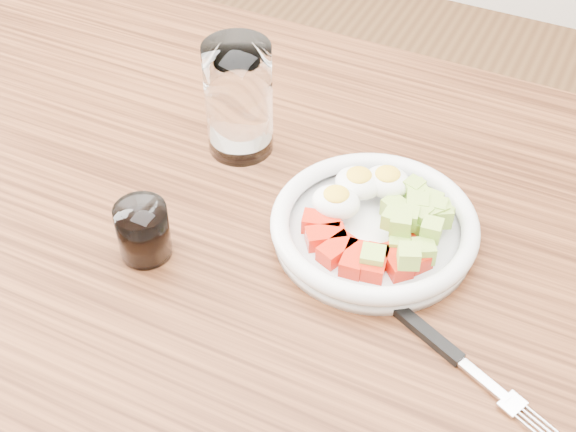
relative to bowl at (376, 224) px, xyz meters
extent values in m
cube|color=brown|center=(-0.74, 0.30, -0.43)|extent=(0.07, 0.07, 0.73)
cube|color=brown|center=(-0.09, -0.05, -0.04)|extent=(1.50, 0.90, 0.04)
cylinder|color=white|center=(0.00, 0.00, -0.02)|extent=(0.24, 0.24, 0.01)
torus|color=white|center=(0.00, 0.00, 0.00)|extent=(0.25, 0.25, 0.02)
cube|color=red|center=(-0.06, -0.03, 0.00)|extent=(0.05, 0.04, 0.02)
cube|color=red|center=(-0.04, -0.05, 0.00)|extent=(0.05, 0.05, 0.02)
cube|color=red|center=(-0.02, -0.06, 0.00)|extent=(0.04, 0.05, 0.02)
cube|color=red|center=(0.00, -0.06, 0.00)|extent=(0.03, 0.05, 0.02)
cube|color=red|center=(0.02, -0.06, 0.00)|extent=(0.03, 0.05, 0.02)
cube|color=red|center=(0.04, -0.05, 0.00)|extent=(0.05, 0.05, 0.02)
cube|color=red|center=(0.06, -0.03, 0.00)|extent=(0.05, 0.05, 0.02)
ellipsoid|color=white|center=(-0.04, 0.04, 0.01)|extent=(0.06, 0.05, 0.03)
ellipsoid|color=yellow|center=(-0.04, 0.04, 0.03)|extent=(0.03, 0.03, 0.01)
ellipsoid|color=white|center=(-0.01, 0.06, 0.01)|extent=(0.06, 0.05, 0.03)
ellipsoid|color=yellow|center=(-0.01, 0.06, 0.03)|extent=(0.03, 0.03, 0.01)
ellipsoid|color=white|center=(-0.05, 0.00, 0.01)|extent=(0.06, 0.05, 0.03)
ellipsoid|color=yellow|center=(-0.05, 0.00, 0.03)|extent=(0.03, 0.03, 0.01)
cube|color=#B1D150|center=(0.04, 0.00, 0.03)|extent=(0.03, 0.03, 0.02)
cube|color=#B1D150|center=(0.03, -0.01, 0.03)|extent=(0.03, 0.03, 0.02)
cube|color=#B1D150|center=(0.06, 0.03, 0.02)|extent=(0.04, 0.04, 0.03)
cube|color=#B1D150|center=(0.05, 0.04, 0.02)|extent=(0.02, 0.02, 0.02)
cube|color=#B1D150|center=(0.02, 0.06, 0.02)|extent=(0.03, 0.03, 0.02)
cube|color=#B1D150|center=(0.04, 0.02, 0.01)|extent=(0.03, 0.03, 0.02)
cube|color=#B1D150|center=(0.07, 0.04, 0.01)|extent=(0.03, 0.03, 0.02)
cube|color=#B1D150|center=(0.06, 0.03, 0.02)|extent=(0.02, 0.02, 0.02)
cube|color=#B1D150|center=(0.07, -0.01, 0.02)|extent=(0.02, 0.02, 0.02)
cube|color=#B1D150|center=(0.04, -0.02, 0.00)|extent=(0.03, 0.03, 0.02)
cube|color=#B1D150|center=(0.05, 0.01, 0.02)|extent=(0.03, 0.03, 0.02)
cube|color=#B1D150|center=(0.02, -0.01, 0.02)|extent=(0.02, 0.02, 0.02)
cube|color=#B1D150|center=(0.04, 0.03, 0.02)|extent=(0.03, 0.03, 0.02)
cube|color=#B1D150|center=(0.03, 0.06, 0.01)|extent=(0.03, 0.03, 0.02)
cube|color=#B1D150|center=(0.07, 0.03, 0.02)|extent=(0.03, 0.03, 0.03)
cube|color=#B1D150|center=(0.02, -0.06, 0.01)|extent=(0.03, 0.03, 0.03)
cube|color=#B1D150|center=(0.01, 0.03, 0.00)|extent=(0.03, 0.03, 0.02)
cube|color=#B1D150|center=(0.06, -0.05, 0.02)|extent=(0.03, 0.03, 0.02)
cube|color=#B1D150|center=(0.07, -0.03, 0.01)|extent=(0.03, 0.03, 0.02)
cube|color=#B1D150|center=(0.05, 0.01, 0.01)|extent=(0.03, 0.03, 0.03)
cube|color=black|center=(0.10, -0.11, -0.02)|extent=(0.10, 0.06, 0.01)
cube|color=silver|center=(0.17, -0.15, -0.02)|extent=(0.06, 0.04, 0.00)
cube|color=silver|center=(0.21, -0.16, -0.02)|extent=(0.03, 0.03, 0.00)
cylinder|color=silver|center=(0.23, -0.18, -0.02)|extent=(0.04, 0.02, 0.00)
cylinder|color=silver|center=(0.23, -0.17, -0.02)|extent=(0.04, 0.02, 0.00)
cylinder|color=silver|center=(0.24, -0.17, -0.02)|extent=(0.04, 0.02, 0.00)
cylinder|color=silver|center=(0.24, -0.16, -0.02)|extent=(0.04, 0.02, 0.00)
cylinder|color=white|center=(-0.22, 0.08, 0.06)|extent=(0.09, 0.09, 0.16)
cylinder|color=white|center=(-0.23, -0.14, 0.01)|extent=(0.06, 0.06, 0.07)
cylinder|color=black|center=(-0.23, -0.14, 0.01)|extent=(0.05, 0.05, 0.06)
camera|label=1|loc=(0.20, -0.65, 0.67)|focal=50.00mm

